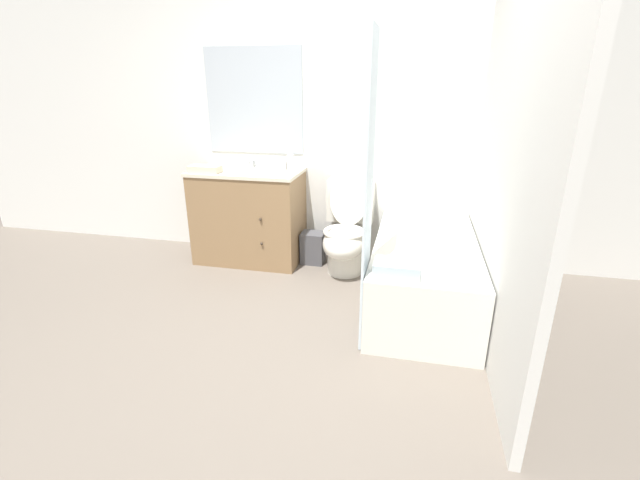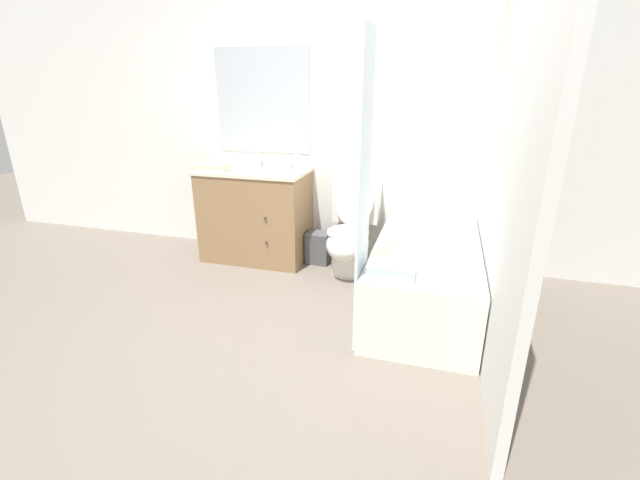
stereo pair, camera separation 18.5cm
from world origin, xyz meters
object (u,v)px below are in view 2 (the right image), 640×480
tissue_box (287,164)px  hand_towel_folded (212,168)px  vanity_cabinet (256,214)px  bath_towel_folded (392,270)px  sink_faucet (261,162)px  wastebasket (318,248)px  toilet (351,233)px  bathtub (425,274)px  soap_dispenser (297,162)px

tissue_box → hand_towel_folded: bearing=-151.6°
vanity_cabinet → bath_towel_folded: (1.43, -1.18, 0.10)m
sink_faucet → wastebasket: sink_faucet is taller
toilet → bathtub: bearing=-33.9°
tissue_box → bathtub: bearing=-26.3°
toilet → tissue_box: 0.88m
hand_towel_folded → vanity_cabinet: bearing=30.1°
sink_faucet → hand_towel_folded: bearing=-131.3°
tissue_box → soap_dispenser: 0.14m
toilet → tissue_box: bearing=162.6°
vanity_cabinet → soap_dispenser: 0.64m
sink_faucet → wastebasket: 0.97m
vanity_cabinet → wastebasket: bearing=3.4°
sink_faucet → soap_dispenser: bearing=-14.8°
toilet → bathtub: 0.82m
bathtub → wastebasket: 1.16m
tissue_box → hand_towel_folded: (-0.59, -0.32, -0.01)m
hand_towel_folded → bath_towel_folded: (1.74, -1.00, -0.35)m
toilet → soap_dispenser: size_ratio=5.09×
vanity_cabinet → wastebasket: vanity_cabinet is taller
sink_faucet → soap_dispenser: size_ratio=0.82×
bath_towel_folded → toilet: bearing=114.0°
vanity_cabinet → bath_towel_folded: bearing=-39.6°
vanity_cabinet → hand_towel_folded: hand_towel_folded is taller
vanity_cabinet → toilet: size_ratio=1.12×
sink_faucet → toilet: (0.93, -0.25, -0.54)m
vanity_cabinet → toilet: 0.94m
soap_dispenser → toilet: bearing=-14.8°
tissue_box → bath_towel_folded: size_ratio=0.53×
sink_faucet → toilet: size_ratio=0.16×
tissue_box → hand_towel_folded: size_ratio=0.53×
soap_dispenser → bath_towel_folded: soap_dispenser is taller
sink_faucet → bath_towel_folded: (1.43, -1.35, -0.36)m
vanity_cabinet → bath_towel_folded: 1.85m
soap_dispenser → hand_towel_folded: size_ratio=0.62×
toilet → hand_towel_folded: bearing=-174.9°
bathtub → soap_dispenser: 1.52m
toilet → bath_towel_folded: (0.49, -1.11, 0.18)m
soap_dispenser → hand_towel_folded: 0.75m
soap_dispenser → hand_towel_folded: (-0.71, -0.26, -0.05)m
bath_towel_folded → hand_towel_folded: bearing=150.2°
toilet → soap_dispenser: (-0.54, 0.14, 0.58)m
soap_dispenser → sink_faucet: bearing=165.2°
toilet → bath_towel_folded: size_ratio=3.14×
vanity_cabinet → soap_dispenser: (0.39, 0.07, 0.50)m
tissue_box → toilet: bearing=-17.4°
wastebasket → hand_towel_folded: 1.20m
toilet → hand_towel_folded: hand_towel_folded is taller
vanity_cabinet → toilet: toilet is taller
tissue_box → bath_towel_folded: bearing=-48.8°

